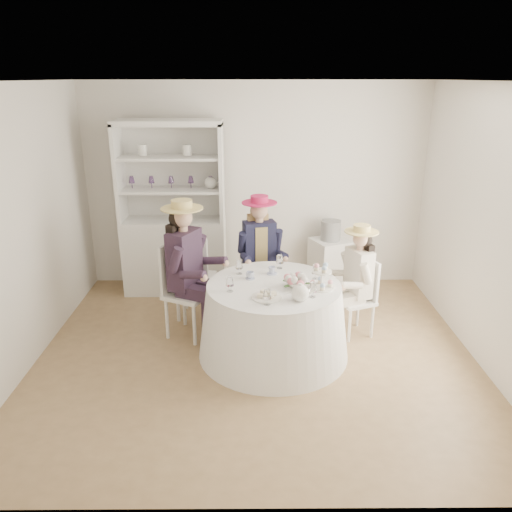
{
  "coord_description": "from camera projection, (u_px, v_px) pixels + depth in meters",
  "views": [
    {
      "loc": [
        -0.03,
        -4.57,
        2.73
      ],
      "look_at": [
        0.0,
        0.1,
        1.05
      ],
      "focal_mm": 35.0,
      "sensor_mm": 36.0,
      "label": 1
    }
  ],
  "objects": [
    {
      "name": "ground",
      "position": [
        256.0,
        353.0,
        5.23
      ],
      "size": [
        4.5,
        4.5,
        0.0
      ],
      "primitive_type": "plane",
      "color": "olive",
      "rests_on": "ground"
    },
    {
      "name": "table_teapot",
      "position": [
        300.0,
        293.0,
        4.61
      ],
      "size": [
        0.24,
        0.17,
        0.18
      ],
      "rotation": [
        0.0,
        0.0,
        0.01
      ],
      "color": "white",
      "rests_on": "tea_table"
    },
    {
      "name": "spare_chair",
      "position": [
        193.0,
        275.0,
        5.8
      ],
      "size": [
        0.49,
        0.49,
        1.05
      ],
      "rotation": [
        0.0,
        0.0,
        3.0
      ],
      "color": "silver",
      "rests_on": "ground"
    },
    {
      "name": "ceiling",
      "position": [
        256.0,
        81.0,
        4.32
      ],
      "size": [
        4.5,
        4.5,
        0.0
      ],
      "primitive_type": "plane",
      "rotation": [
        3.14,
        0.0,
        0.0
      ],
      "color": "white",
      "rests_on": "wall_back"
    },
    {
      "name": "side_table",
      "position": [
        329.0,
        264.0,
        6.77
      ],
      "size": [
        0.58,
        0.58,
        0.68
      ],
      "primitive_type": "cube",
      "rotation": [
        0.0,
        0.0,
        0.42
      ],
      "color": "silver",
      "rests_on": "ground"
    },
    {
      "name": "hatbox",
      "position": [
        331.0,
        230.0,
        6.61
      ],
      "size": [
        0.27,
        0.27,
        0.26
      ],
      "primitive_type": "cylinder",
      "rotation": [
        0.0,
        0.0,
        -0.02
      ],
      "color": "black",
      "rests_on": "side_table"
    },
    {
      "name": "sandwich_plate",
      "position": [
        267.0,
        296.0,
        4.68
      ],
      "size": [
        0.29,
        0.29,
        0.06
      ],
      "rotation": [
        0.0,
        0.0,
        0.29
      ],
      "color": "white",
      "rests_on": "tea_table"
    },
    {
      "name": "guest_right",
      "position": [
        357.0,
        275.0,
        5.39
      ],
      "size": [
        0.53,
        0.48,
        1.27
      ],
      "rotation": [
        0.0,
        0.0,
        -1.2
      ],
      "color": "silver",
      "rests_on": "ground"
    },
    {
      "name": "stemware_set",
      "position": [
        274.0,
        278.0,
        4.96
      ],
      "size": [
        0.95,
        0.99,
        0.15
      ],
      "color": "white",
      "rests_on": "tea_table"
    },
    {
      "name": "flower_arrangement",
      "position": [
        296.0,
        279.0,
        4.87
      ],
      "size": [
        0.2,
        0.19,
        0.07
      ],
      "rotation": [
        0.0,
        0.0,
        0.3
      ],
      "color": "#E67385",
      "rests_on": "tea_table"
    },
    {
      "name": "hutch",
      "position": [
        175.0,
        233.0,
        6.54
      ],
      "size": [
        1.42,
        0.74,
        2.24
      ],
      "rotation": [
        0.0,
        0.0,
        -0.19
      ],
      "color": "silver",
      "rests_on": "ground"
    },
    {
      "name": "wall_back",
      "position": [
        255.0,
        187.0,
        6.65
      ],
      "size": [
        4.5,
        0.0,
        4.5
      ],
      "primitive_type": "plane",
      "rotation": [
        1.57,
        0.0,
        0.0
      ],
      "color": "silver",
      "rests_on": "ground"
    },
    {
      "name": "teacup_c",
      "position": [
        299.0,
        277.0,
        5.08
      ],
      "size": [
        0.11,
        0.11,
        0.07
      ],
      "primitive_type": "imported",
      "rotation": [
        0.0,
        0.0,
        0.29
      ],
      "color": "white",
      "rests_on": "tea_table"
    },
    {
      "name": "wall_right",
      "position": [
        490.0,
        230.0,
        4.79
      ],
      "size": [
        0.0,
        4.5,
        4.5
      ],
      "primitive_type": "plane",
      "rotation": [
        1.57,
        0.0,
        -1.57
      ],
      "color": "silver",
      "rests_on": "ground"
    },
    {
      "name": "tea_table",
      "position": [
        273.0,
        320.0,
        5.11
      ],
      "size": [
        1.55,
        1.55,
        0.78
      ],
      "rotation": [
        0.0,
        0.0,
        0.04
      ],
      "color": "white",
      "rests_on": "ground"
    },
    {
      "name": "teacup_a",
      "position": [
        250.0,
        276.0,
        5.12
      ],
      "size": [
        0.1,
        0.1,
        0.07
      ],
      "primitive_type": "imported",
      "rotation": [
        0.0,
        0.0,
        0.25
      ],
      "color": "white",
      "rests_on": "tea_table"
    },
    {
      "name": "teacup_b",
      "position": [
        272.0,
        271.0,
        5.24
      ],
      "size": [
        0.09,
        0.09,
        0.07
      ],
      "primitive_type": "imported",
      "rotation": [
        0.0,
        0.0,
        0.2
      ],
      "color": "white",
      "rests_on": "tea_table"
    },
    {
      "name": "wall_front",
      "position": [
        259.0,
        330.0,
        2.89
      ],
      "size": [
        4.5,
        0.0,
        4.5
      ],
      "primitive_type": "plane",
      "rotation": [
        -1.57,
        0.0,
        0.0
      ],
      "color": "silver",
      "rests_on": "ground"
    },
    {
      "name": "cupcake_stand",
      "position": [
        322.0,
        279.0,
        4.88
      ],
      "size": [
        0.26,
        0.26,
        0.24
      ],
      "rotation": [
        0.0,
        0.0,
        -0.13
      ],
      "color": "white",
      "rests_on": "tea_table"
    },
    {
      "name": "wall_left",
      "position": [
        21.0,
        231.0,
        4.76
      ],
      "size": [
        0.0,
        4.5,
        4.5
      ],
      "primitive_type": "plane",
      "rotation": [
        1.57,
        0.0,
        1.57
      ],
      "color": "silver",
      "rests_on": "ground"
    },
    {
      "name": "flower_bowl",
      "position": [
        295.0,
        284.0,
        4.93
      ],
      "size": [
        0.26,
        0.26,
        0.05
      ],
      "primitive_type": "imported",
      "rotation": [
        0.0,
        0.0,
        0.39
      ],
      "color": "white",
      "rests_on": "tea_table"
    },
    {
      "name": "guest_mid",
      "position": [
        260.0,
        248.0,
        5.9
      ],
      "size": [
        0.55,
        0.58,
        1.45
      ],
      "rotation": [
        0.0,
        0.0,
        0.23
      ],
      "color": "silver",
      "rests_on": "ground"
    },
    {
      "name": "guest_left",
      "position": [
        187.0,
        262.0,
        5.32
      ],
      "size": [
        0.65,
        0.59,
        1.54
      ],
      "rotation": [
        0.0,
        0.0,
        1.13
      ],
      "color": "silver",
      "rests_on": "ground"
    }
  ]
}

